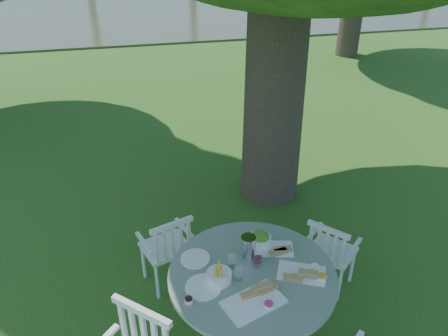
% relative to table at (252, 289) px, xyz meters
% --- Properties ---
extents(ground, '(140.00, 140.00, 0.00)m').
position_rel_table_xyz_m(ground, '(0.15, 1.43, -0.66)').
color(ground, '#173D0C').
rests_on(ground, ground).
extents(table, '(1.33, 1.33, 0.83)m').
position_rel_table_xyz_m(table, '(0.00, 0.00, 0.00)').
color(table, black).
rests_on(table, ground).
extents(chair_ne, '(0.56, 0.56, 0.81)m').
position_rel_table_xyz_m(chair_ne, '(0.92, 0.48, -0.18)').
color(chair_ne, silver).
rests_on(chair_ne, ground).
extents(chair_nw, '(0.54, 0.52, 0.85)m').
position_rel_table_xyz_m(chair_nw, '(-0.58, 0.86, -0.16)').
color(chair_nw, silver).
rests_on(chair_nw, ground).
extents(tableware, '(1.15, 0.93, 0.24)m').
position_rel_table_xyz_m(tableware, '(-0.03, 0.05, 0.22)').
color(tableware, white).
rests_on(tableware, table).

